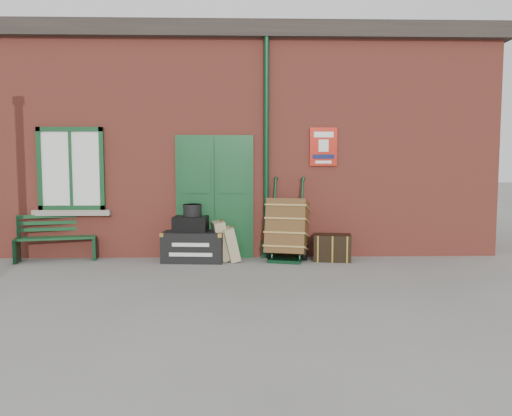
{
  "coord_description": "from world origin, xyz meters",
  "views": [
    {
      "loc": [
        0.22,
        -7.7,
        1.73
      ],
      "look_at": [
        0.44,
        0.6,
        1.0
      ],
      "focal_mm": 35.0,
      "sensor_mm": 36.0,
      "label": 1
    }
  ],
  "objects_px": {
    "bench": "(57,237)",
    "dark_trunk": "(332,248)",
    "houdini_trunk": "(194,246)",
    "porter_trolley": "(287,229)"
  },
  "relations": [
    {
      "from": "porter_trolley",
      "to": "dark_trunk",
      "type": "relative_size",
      "value": 2.24
    },
    {
      "from": "bench",
      "to": "houdini_trunk",
      "type": "height_order",
      "value": "bench"
    },
    {
      "from": "bench",
      "to": "dark_trunk",
      "type": "height_order",
      "value": "bench"
    },
    {
      "from": "houdini_trunk",
      "to": "dark_trunk",
      "type": "bearing_deg",
      "value": 4.95
    },
    {
      "from": "porter_trolley",
      "to": "dark_trunk",
      "type": "distance_m",
      "value": 0.88
    },
    {
      "from": "dark_trunk",
      "to": "porter_trolley",
      "type": "bearing_deg",
      "value": -175.56
    },
    {
      "from": "porter_trolley",
      "to": "bench",
      "type": "bearing_deg",
      "value": -166.99
    },
    {
      "from": "bench",
      "to": "houdini_trunk",
      "type": "distance_m",
      "value": 2.5
    },
    {
      "from": "bench",
      "to": "porter_trolley",
      "type": "relative_size",
      "value": 0.97
    },
    {
      "from": "bench",
      "to": "porter_trolley",
      "type": "xyz_separation_m",
      "value": [
        4.16,
        -0.12,
        0.14
      ]
    }
  ]
}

